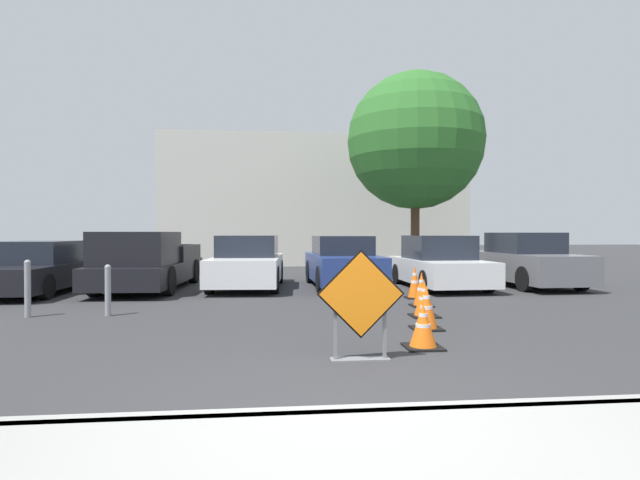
% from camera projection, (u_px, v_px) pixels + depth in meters
% --- Properties ---
extents(ground_plane, '(96.00, 96.00, 0.00)m').
position_uv_depth(ground_plane, '(291.00, 289.00, 14.03)').
color(ground_plane, '#333335').
extents(sidewalk_strip, '(26.18, 2.04, 0.14)m').
position_uv_depth(sidewalk_strip, '(366.00, 479.00, 3.06)').
color(sidewalk_strip, '#999993').
rests_on(sidewalk_strip, ground_plane).
extents(curb_lip, '(26.18, 0.20, 0.14)m').
position_uv_depth(curb_lip, '(342.00, 417.00, 4.08)').
color(curb_lip, '#999993').
rests_on(curb_lip, ground_plane).
extents(road_closed_sign, '(1.09, 0.20, 1.38)m').
position_uv_depth(road_closed_sign, '(361.00, 303.00, 6.13)').
color(road_closed_sign, black).
rests_on(road_closed_sign, ground_plane).
extents(traffic_cone_nearest, '(0.50, 0.50, 0.62)m').
position_uv_depth(traffic_cone_nearest, '(423.00, 326.00, 6.82)').
color(traffic_cone_nearest, black).
rests_on(traffic_cone_nearest, ground_plane).
extents(traffic_cone_second, '(0.48, 0.48, 0.72)m').
position_uv_depth(traffic_cone_second, '(426.00, 308.00, 8.14)').
color(traffic_cone_second, black).
rests_on(traffic_cone_second, ground_plane).
extents(traffic_cone_third, '(0.51, 0.51, 0.68)m').
position_uv_depth(traffic_cone_third, '(424.00, 299.00, 9.37)').
color(traffic_cone_third, black).
rests_on(traffic_cone_third, ground_plane).
extents(traffic_cone_fourth, '(0.46, 0.46, 0.74)m').
position_uv_depth(traffic_cone_fourth, '(421.00, 290.00, 10.70)').
color(traffic_cone_fourth, black).
rests_on(traffic_cone_fourth, ground_plane).
extents(traffic_cone_fifth, '(0.44, 0.44, 0.79)m').
position_uv_depth(traffic_cone_fifth, '(415.00, 282.00, 12.01)').
color(traffic_cone_fifth, black).
rests_on(traffic_cone_fifth, ground_plane).
extents(parked_car_nearest, '(1.95, 4.71, 1.36)m').
position_uv_depth(parked_car_nearest, '(38.00, 269.00, 13.16)').
color(parked_car_nearest, black).
rests_on(parked_car_nearest, ground_plane).
extents(pickup_truck, '(2.22, 5.45, 1.60)m').
position_uv_depth(pickup_truck, '(146.00, 264.00, 13.68)').
color(pickup_truck, black).
rests_on(pickup_truck, ground_plane).
extents(parked_car_second, '(2.11, 4.54, 1.50)m').
position_uv_depth(parked_car_second, '(248.00, 263.00, 14.30)').
color(parked_car_second, white).
rests_on(parked_car_second, ground_plane).
extents(parked_car_third, '(1.91, 4.36, 1.49)m').
position_uv_depth(parked_car_third, '(342.00, 263.00, 14.51)').
color(parked_car_third, navy).
rests_on(parked_car_third, ground_plane).
extents(parked_car_fourth, '(2.00, 4.14, 1.50)m').
position_uv_depth(parked_car_fourth, '(439.00, 264.00, 14.31)').
color(parked_car_fourth, white).
rests_on(parked_car_fourth, ground_plane).
extents(parked_car_fifth, '(1.89, 4.47, 1.59)m').
position_uv_depth(parked_car_fifth, '(525.00, 261.00, 14.83)').
color(parked_car_fifth, slate).
rests_on(parked_car_fifth, ground_plane).
extents(bollard_nearest, '(0.12, 0.12, 0.98)m').
position_uv_depth(bollard_nearest, '(108.00, 289.00, 9.45)').
color(bollard_nearest, gray).
rests_on(bollard_nearest, ground_plane).
extents(bollard_second, '(0.12, 0.12, 1.08)m').
position_uv_depth(bollard_second, '(28.00, 287.00, 9.30)').
color(bollard_second, gray).
rests_on(bollard_second, ground_plane).
extents(building_facade_backdrop, '(14.84, 5.00, 6.30)m').
position_uv_depth(building_facade_backdrop, '(313.00, 203.00, 25.87)').
color(building_facade_backdrop, beige).
rests_on(building_facade_backdrop, ground_plane).
extents(street_tree_behind_lot, '(4.93, 4.93, 7.37)m').
position_uv_depth(street_tree_behind_lot, '(415.00, 141.00, 18.05)').
color(street_tree_behind_lot, '#513823').
rests_on(street_tree_behind_lot, ground_plane).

